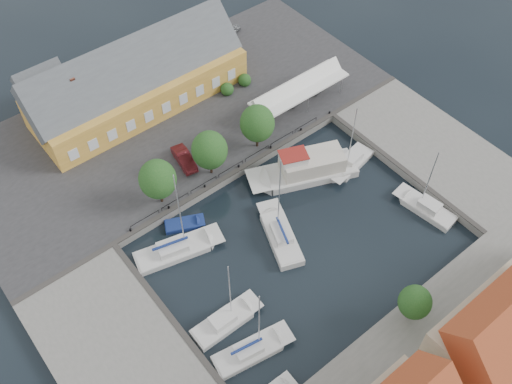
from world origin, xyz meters
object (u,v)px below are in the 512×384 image
center_sailboat (280,236)px  west_boat_a (177,250)px  car_silver (232,30)px  east_boat_c (425,209)px  tent_canopy (299,89)px  warehouse (132,82)px  east_boat_a (350,164)px  trawler (306,169)px  car_red (184,159)px  launch_nw (184,225)px  west_boat_c (225,322)px  west_boat_d (251,351)px

center_sailboat → west_boat_a: west_boat_a is taller
car_silver → east_boat_c: bearing=154.8°
tent_canopy → east_boat_c: size_ratio=1.43×
warehouse → east_boat_a: 29.74m
center_sailboat → east_boat_c: 17.29m
center_sailboat → trawler: center_sailboat is taller
tent_canopy → center_sailboat: size_ratio=1.13×
car_red → east_boat_a: east_boat_a is taller
launch_nw → west_boat_c: bearing=-105.6°
west_boat_d → tent_canopy: bearing=41.2°
center_sailboat → west_boat_a: (-9.96, 5.62, -0.09)m
tent_canopy → car_red: (-17.64, 0.76, -1.92)m
car_red → trawler: size_ratio=0.34×
car_red → center_sailboat: bearing=-71.8°
warehouse → west_boat_a: 24.53m
car_silver → tent_canopy: bearing=149.9°
west_boat_a → west_boat_c: bearing=-95.3°
warehouse → east_boat_a: warehouse is taller
trawler → west_boat_c: (-19.29, -9.54, -0.76)m
car_silver → west_boat_c: 46.67m
west_boat_d → launch_nw: (3.43, 16.58, -0.18)m
car_red → trawler: 14.74m
car_silver → car_red: bearing=108.5°
car_silver → launch_nw: car_silver is taller
tent_canopy → east_boat_a: size_ratio=1.32×
tent_canopy → west_boat_d: bearing=-138.8°
west_boat_d → warehouse: bearing=75.5°
car_red → center_sailboat: center_sailboat is taller
car_silver → center_sailboat: bearing=129.2°
west_boat_a → car_red: bearing=51.5°
warehouse → tent_canopy: warehouse is taller
car_silver → west_boat_d: size_ratio=0.32×
warehouse → trawler: bearing=-67.1°
east_boat_c → west_boat_d: (-26.39, -0.97, 0.01)m
car_red → east_boat_a: (16.05, -12.24, -1.50)m
center_sailboat → west_boat_c: center_sailboat is taller
warehouse → west_boat_c: warehouse is taller
tent_canopy → west_boat_c: 32.38m
east_boat_c → launch_nw: east_boat_c is taller
car_silver → east_boat_c: 39.93m
east_boat_a → west_boat_a: 23.77m
west_boat_c → car_silver: bearing=52.0°
west_boat_a → launch_nw: west_boat_a is taller
center_sailboat → east_boat_c: (15.57, -7.52, -0.10)m
east_boat_c → launch_nw: bearing=145.8°
launch_nw → car_silver: bearing=43.9°
trawler → west_boat_a: (-18.36, 0.52, -0.75)m
warehouse → tent_canopy: 21.63m
car_red → west_boat_d: size_ratio=0.42×
warehouse → car_red: bearing=-94.6°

